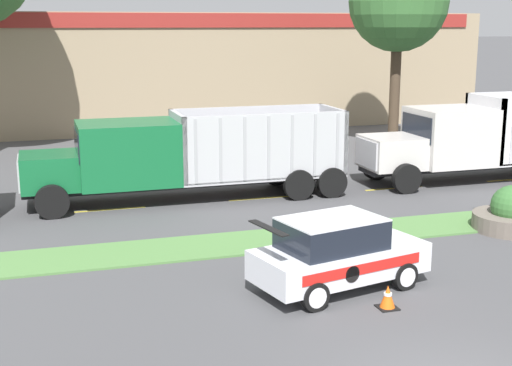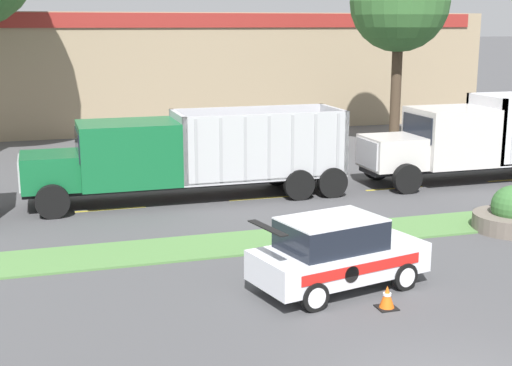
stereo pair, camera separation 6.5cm
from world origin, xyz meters
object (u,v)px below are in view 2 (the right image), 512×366
dump_truck_mid (478,142)px  traffic_cone (387,297)px  dump_truck_trail (159,158)px  rally_car (337,253)px  stone_planter (511,215)px

dump_truck_mid → traffic_cone: dump_truck_mid is taller
dump_truck_trail → rally_car: dump_truck_trail is taller
traffic_cone → dump_truck_trail: bearing=105.7°
dump_truck_trail → traffic_cone: dump_truck_trail is taller
dump_truck_trail → stone_planter: 11.89m
stone_planter → traffic_cone: bearing=-145.6°
stone_planter → traffic_cone: 7.89m
rally_car → traffic_cone: 1.70m
traffic_cone → dump_truck_mid: bearing=48.7°
rally_car → dump_truck_mid: bearing=43.0°
dump_truck_mid → stone_planter: size_ratio=5.02×
dump_truck_mid → dump_truck_trail: bearing=178.8°
dump_truck_mid → rally_car: 14.04m
stone_planter → traffic_cone: stone_planter is taller
dump_truck_trail → traffic_cone: size_ratio=21.31×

